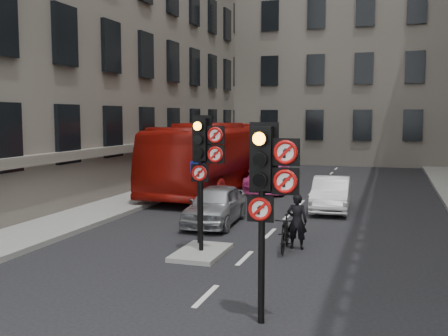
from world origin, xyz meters
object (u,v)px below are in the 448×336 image
Objects in this scene: signal_near at (267,180)px; car_white at (331,194)px; car_silver at (216,205)px; bus_red at (218,157)px; info_sign at (198,190)px; signal_far at (204,153)px; car_pink at (270,176)px; motorcyclist at (297,221)px; motorcycle at (285,233)px.

car_white is (-0.11, 11.71, -1.94)m from signal_near.
car_silver is (-3.57, 7.89, -1.92)m from signal_near.
info_sign is (2.95, -10.72, -0.06)m from bus_red.
signal_far reaches higher than car_pink.
signal_far is 2.30× the size of motorcyclist.
motorcycle is at bearing -79.50° from car_pink.
bus_red is at bearing 144.73° from car_white.
bus_red is 7.71× the size of motorcyclist.
car_pink is (-0.98, 12.30, -1.99)m from signal_far.
car_pink is (-3.47, 4.59, 0.06)m from car_white.
info_sign reaches higher than car_pink.
bus_red is (-2.40, -0.84, 0.96)m from car_pink.
car_white is 6.68m from motorcycle.
info_sign is at bearing -71.77° from bus_red.
info_sign is (-2.93, -6.97, 0.96)m from car_white.
signal_near is 5.70m from motorcyclist.
motorcyclist is (-0.26, -6.32, 0.13)m from car_white.
info_sign is (-2.40, -0.32, 1.12)m from motorcycle.
bus_red is at bearing 106.46° from signal_far.
motorcyclist is at bearing -40.75° from car_silver.
signal_far is at bearing -77.54° from info_sign.
signal_near is 16.80m from car_pink.
signal_near is 0.30× the size of bus_red.
car_silver is at bearing 81.54° from info_sign.
car_silver is at bearing -69.48° from bus_red.
car_pink reaches higher than car_silver.
signal_far is at bearing -156.04° from motorcycle.
motorcyclist is (5.62, -10.07, -0.89)m from bus_red.
car_silver is 3.33m from info_sign.
signal_far reaches higher than signal_near.
signal_near is 11.87m from car_white.
car_pink is 11.63m from motorcycle.
motorcyclist is at bearing -4.41° from info_sign.
motorcyclist is at bearing -58.00° from bus_red.
car_white is at bearing -29.70° from bus_red.
car_pink is at bearing 100.49° from motorcycle.
motorcycle is (2.95, -11.25, -0.22)m from car_pink.
car_pink is 11.61m from info_sign.
motorcycle is at bearing -59.93° from bus_red.
car_white is (3.46, 3.82, -0.02)m from car_silver.
bus_red is at bearing 104.87° from car_silver.
bus_red is 5.18× the size of info_sign.
car_pink is 3.16× the size of motorcyclist.
motorcyclist is at bearing -95.07° from car_white.
bus_red is at bearing -164.87° from car_pink.
car_silver is at bearing 131.86° from motorcycle.
car_pink is 2.72m from bus_red.
signal_near reaches higher than car_white.
signal_far is 2.20× the size of motorcycle.
signal_far reaches higher than motorcycle.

